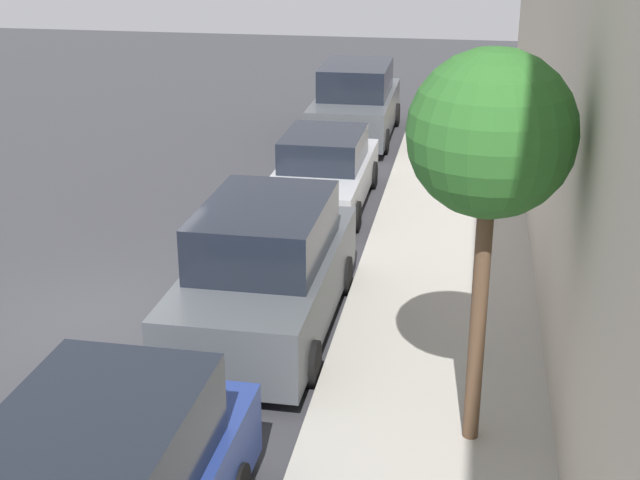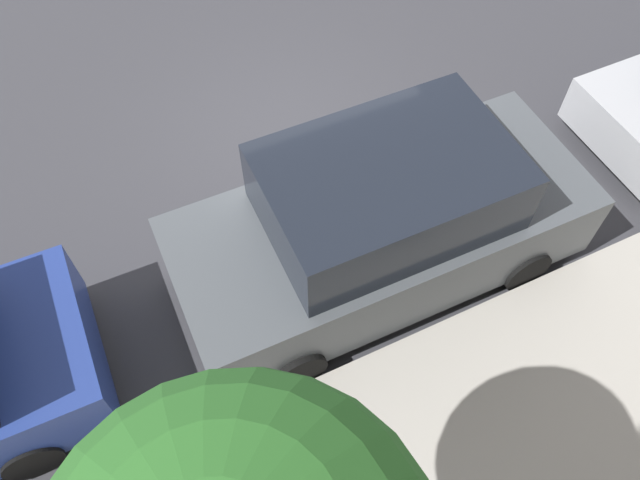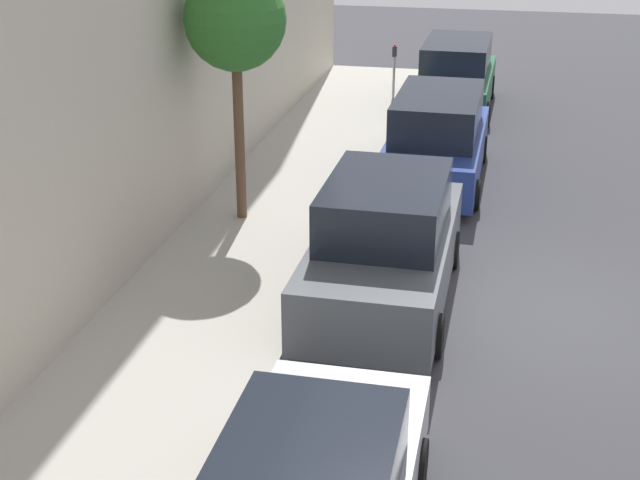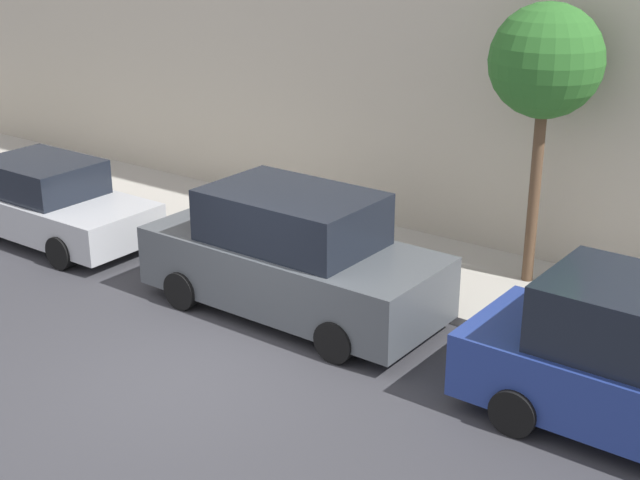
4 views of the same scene
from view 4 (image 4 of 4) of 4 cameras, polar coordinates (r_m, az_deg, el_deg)
ground_plane at (r=12.42m, az=-8.31°, el=-8.54°), size 60.00×60.00×0.00m
sidewalk at (r=15.93m, az=4.22°, el=-1.30°), size 2.95×32.00×0.15m
parked_suv_third at (r=13.74m, az=-1.80°, el=-1.06°), size 2.08×4.82×1.98m
parked_sedan_fourth at (r=17.70m, az=-17.08°, el=2.33°), size 1.92×4.50×1.54m
street_tree at (r=14.29m, az=14.26°, el=10.91°), size 1.77×1.77×4.52m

